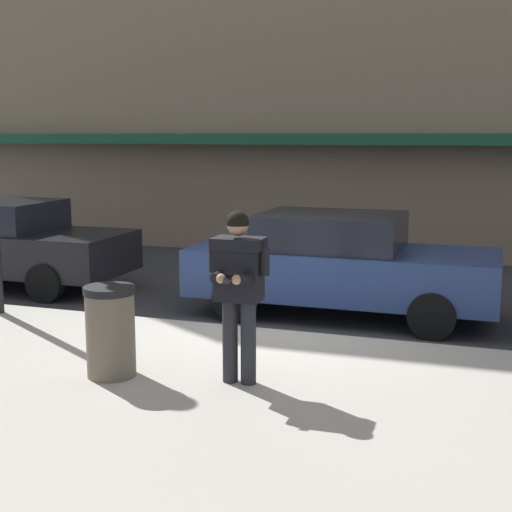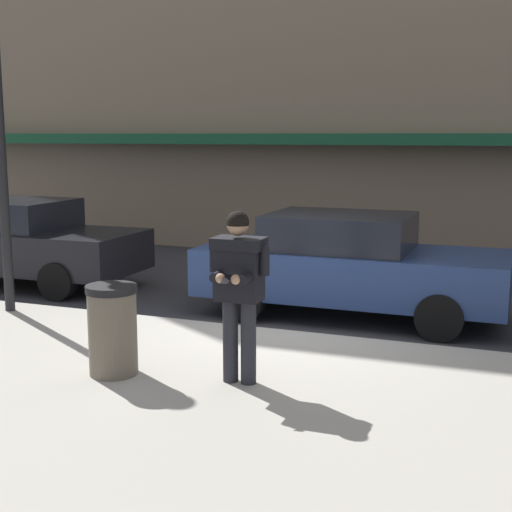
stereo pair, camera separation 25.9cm
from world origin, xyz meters
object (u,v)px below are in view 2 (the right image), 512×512
object	(u,v)px
man_texting_on_phone	(239,278)
trash_bin	(113,330)
parked_sedan_near	(18,241)
parked_sedan_mid	(348,264)

from	to	relation	value
man_texting_on_phone	trash_bin	bearing A→B (deg)	-170.55
parked_sedan_near	trash_bin	world-z (taller)	parked_sedan_near
parked_sedan_near	man_texting_on_phone	bearing A→B (deg)	-32.69
parked_sedan_mid	trash_bin	bearing A→B (deg)	-113.02
man_texting_on_phone	parked_sedan_near	bearing A→B (deg)	147.31
parked_sedan_mid	trash_bin	world-z (taller)	parked_sedan_mid
parked_sedan_near	parked_sedan_mid	world-z (taller)	same
trash_bin	parked_sedan_near	bearing A→B (deg)	138.40
man_texting_on_phone	trash_bin	xyz separation A→B (m)	(-1.37, -0.23, -0.62)
parked_sedan_near	trash_bin	size ratio (longest dim) A/B	4.62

